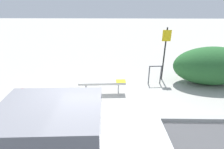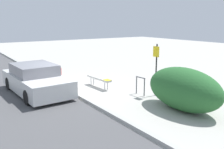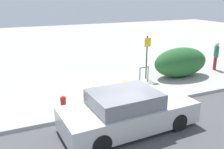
{
  "view_description": "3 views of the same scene",
  "coord_description": "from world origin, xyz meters",
  "px_view_note": "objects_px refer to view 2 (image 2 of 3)",
  "views": [
    {
      "loc": [
        0.63,
        -4.31,
        3.35
      ],
      "look_at": [
        0.52,
        1.92,
        0.65
      ],
      "focal_mm": 28.0,
      "sensor_mm": 36.0,
      "label": 1
    },
    {
      "loc": [
        10.62,
        -4.57,
        3.27
      ],
      "look_at": [
        0.67,
        2.03,
        0.69
      ],
      "focal_mm": 40.0,
      "sensor_mm": 36.0,
      "label": 2
    },
    {
      "loc": [
        -4.08,
        -7.92,
        4.25
      ],
      "look_at": [
        0.13,
        1.56,
        0.97
      ],
      "focal_mm": 40.0,
      "sensor_mm": 36.0,
      "label": 3
    }
  ],
  "objects_px": {
    "bike_rack": "(140,84)",
    "parked_car_near": "(36,80)",
    "sign_post": "(156,65)",
    "fire_hydrant": "(60,73)",
    "bench": "(99,79)"
  },
  "relations": [
    {
      "from": "sign_post",
      "to": "fire_hydrant",
      "type": "height_order",
      "value": "sign_post"
    },
    {
      "from": "bike_rack",
      "to": "fire_hydrant",
      "type": "relative_size",
      "value": 1.08
    },
    {
      "from": "bench",
      "to": "parked_car_near",
      "type": "xyz_separation_m",
      "value": [
        -0.75,
        -2.93,
        0.17
      ]
    },
    {
      "from": "sign_post",
      "to": "parked_car_near",
      "type": "height_order",
      "value": "sign_post"
    },
    {
      "from": "sign_post",
      "to": "parked_car_near",
      "type": "relative_size",
      "value": 0.5
    },
    {
      "from": "bike_rack",
      "to": "parked_car_near",
      "type": "bearing_deg",
      "value": -127.36
    },
    {
      "from": "sign_post",
      "to": "bike_rack",
      "type": "bearing_deg",
      "value": -131.3
    },
    {
      "from": "bike_rack",
      "to": "fire_hydrant",
      "type": "height_order",
      "value": "bike_rack"
    },
    {
      "from": "sign_post",
      "to": "bench",
      "type": "bearing_deg",
      "value": -152.06
    },
    {
      "from": "bench",
      "to": "parked_car_near",
      "type": "height_order",
      "value": "parked_car_near"
    },
    {
      "from": "bench",
      "to": "fire_hydrant",
      "type": "distance_m",
      "value": 2.69
    },
    {
      "from": "sign_post",
      "to": "fire_hydrant",
      "type": "xyz_separation_m",
      "value": [
        -5.05,
        -2.46,
        -0.98
      ]
    },
    {
      "from": "bench",
      "to": "sign_post",
      "type": "bearing_deg",
      "value": 24.65
    },
    {
      "from": "bike_rack",
      "to": "sign_post",
      "type": "distance_m",
      "value": 1.1
    },
    {
      "from": "fire_hydrant",
      "to": "parked_car_near",
      "type": "xyz_separation_m",
      "value": [
        1.71,
        -1.84,
        0.21
      ]
    }
  ]
}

